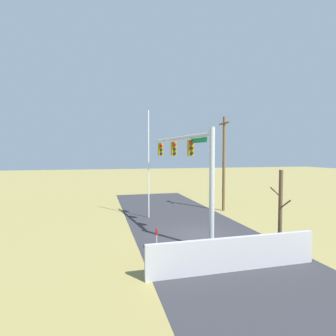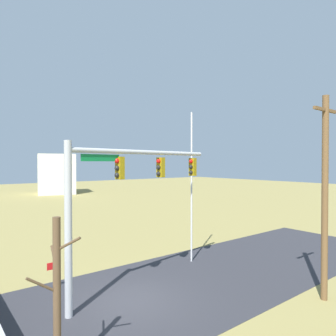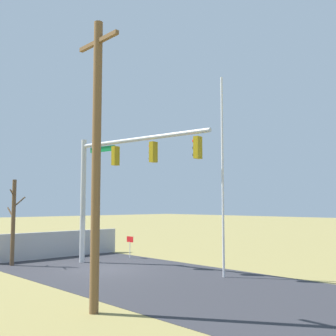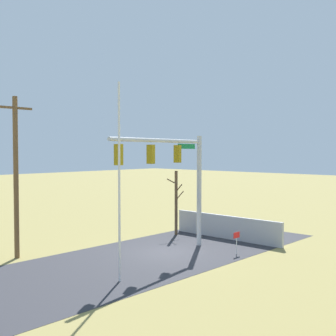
# 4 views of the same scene
# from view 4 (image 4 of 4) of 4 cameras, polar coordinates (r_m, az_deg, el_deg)

# --- Properties ---
(ground_plane) EXTENTS (160.00, 160.00, 0.00)m
(ground_plane) POSITION_cam_4_polar(r_m,az_deg,el_deg) (24.55, -0.22, -11.03)
(ground_plane) COLOR olive
(road_surface) EXTENTS (28.00, 8.00, 0.01)m
(road_surface) POSITION_cam_4_polar(r_m,az_deg,el_deg) (21.88, -7.57, -12.70)
(road_surface) COLOR #2D2D33
(road_surface) RESTS_ON ground_plane
(sidewalk_corner) EXTENTS (6.00, 6.00, 0.01)m
(sidewalk_corner) POSITION_cam_4_polar(r_m,az_deg,el_deg) (27.10, 5.44, -9.75)
(sidewalk_corner) COLOR #B7B5AD
(sidewalk_corner) RESTS_ON ground_plane
(retaining_fence) EXTENTS (0.20, 7.93, 1.49)m
(retaining_fence) POSITION_cam_4_polar(r_m,az_deg,el_deg) (28.25, 7.72, -7.73)
(retaining_fence) COLOR #A8A8AD
(retaining_fence) RESTS_ON ground_plane
(signal_mast) EXTENTS (8.02, 1.47, 6.53)m
(signal_mast) POSITION_cam_4_polar(r_m,az_deg,el_deg) (23.61, 1.14, 0.02)
(signal_mast) COLOR #B2B5BA
(signal_mast) RESTS_ON ground_plane
(flagpole) EXTENTS (0.10, 0.10, 8.59)m
(flagpole) POSITION_cam_4_polar(r_m,az_deg,el_deg) (18.67, -6.44, -1.91)
(flagpole) COLOR silver
(flagpole) RESTS_ON ground_plane
(utility_pole) EXTENTS (1.90, 0.26, 8.49)m
(utility_pole) POSITION_cam_4_polar(r_m,az_deg,el_deg) (23.98, -19.39, -0.82)
(utility_pole) COLOR brown
(utility_pole) RESTS_ON ground_plane
(bare_tree) EXTENTS (1.27, 1.02, 4.31)m
(bare_tree) POSITION_cam_4_polar(r_m,az_deg,el_deg) (29.05, 1.08, -4.51)
(bare_tree) COLOR brown
(bare_tree) RESTS_ON ground_plane
(open_sign) EXTENTS (0.56, 0.04, 1.22)m
(open_sign) POSITION_cam_4_polar(r_m,az_deg,el_deg) (24.16, 9.01, -9.07)
(open_sign) COLOR silver
(open_sign) RESTS_ON ground_plane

